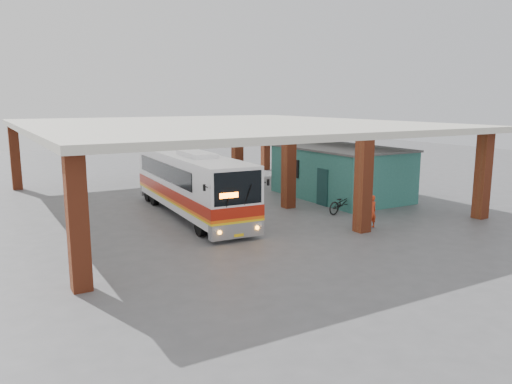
{
  "coord_description": "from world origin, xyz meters",
  "views": [
    {
      "loc": [
        -12.24,
        -19.62,
        5.87
      ],
      "look_at": [
        -0.83,
        0.0,
        1.71
      ],
      "focal_mm": 35.0,
      "sensor_mm": 36.0,
      "label": 1
    }
  ],
  "objects": [
    {
      "name": "canopy_roof",
      "position": [
        0.5,
        6.5,
        4.5
      ],
      "size": [
        21.0,
        23.0,
        0.3
      ],
      "primitive_type": "cube",
      "color": "beige",
      "rests_on": "brick_columns"
    },
    {
      "name": "ground",
      "position": [
        0.0,
        0.0,
        0.0
      ],
      "size": [
        90.0,
        90.0,
        0.0
      ],
      "primitive_type": "plane",
      "color": "#515154",
      "rests_on": "ground"
    },
    {
      "name": "red_chair",
      "position": [
        5.1,
        6.01,
        0.39
      ],
      "size": [
        0.5,
        0.5,
        0.85
      ],
      "rotation": [
        0.0,
        0.0,
        -0.13
      ],
      "color": "red",
      "rests_on": "ground"
    },
    {
      "name": "coach_bus",
      "position": [
        -2.41,
        3.93,
        1.68
      ],
      "size": [
        3.08,
        11.75,
        3.39
      ],
      "rotation": [
        0.0,
        0.0,
        -0.06
      ],
      "color": "white",
      "rests_on": "ground"
    },
    {
      "name": "brick_columns",
      "position": [
        1.43,
        5.0,
        2.17
      ],
      "size": [
        20.1,
        21.6,
        4.35
      ],
      "color": "#993E21",
      "rests_on": "ground"
    },
    {
      "name": "pedestrian",
      "position": [
        3.85,
        -2.67,
        0.78
      ],
      "size": [
        0.59,
        0.41,
        1.55
      ],
      "primitive_type": "imported",
      "rotation": [
        0.0,
        0.0,
        3.07
      ],
      "color": "red",
      "rests_on": "ground"
    },
    {
      "name": "motorcycle",
      "position": [
        4.7,
        0.39,
        0.55
      ],
      "size": [
        2.21,
        1.11,
        1.11
      ],
      "primitive_type": "imported",
      "rotation": [
        0.0,
        0.0,
        1.76
      ],
      "color": "black",
      "rests_on": "ground"
    },
    {
      "name": "shop_building",
      "position": [
        7.49,
        4.0,
        1.56
      ],
      "size": [
        5.2,
        8.2,
        3.11
      ],
      "color": "#29685E",
      "rests_on": "ground"
    }
  ]
}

